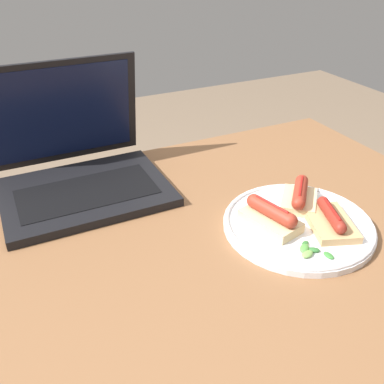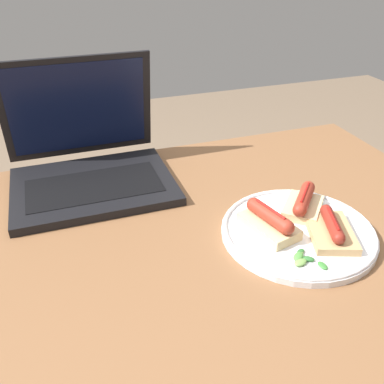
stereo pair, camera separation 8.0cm
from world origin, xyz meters
name	(u,v)px [view 1 (the left image)]	position (x,y,z in m)	size (l,w,h in m)	color
desk	(189,280)	(0.00, 0.00, 0.67)	(1.20, 0.80, 0.76)	brown
laptop	(79,168)	(-0.12, 0.29, 0.80)	(0.34, 0.29, 0.26)	black
plate	(298,224)	(0.21, -0.04, 0.77)	(0.28, 0.28, 0.02)	silver
sausage_toast_left	(271,216)	(0.15, -0.03, 0.79)	(0.09, 0.12, 0.05)	#D6B784
sausage_toast_middle	(330,220)	(0.25, -0.08, 0.78)	(0.11, 0.14, 0.04)	tan
sausage_toast_right	(299,196)	(0.25, 0.01, 0.79)	(0.11, 0.11, 0.05)	#D6B784
salad_pile	(309,250)	(0.17, -0.12, 0.77)	(0.05, 0.06, 0.01)	#387A33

